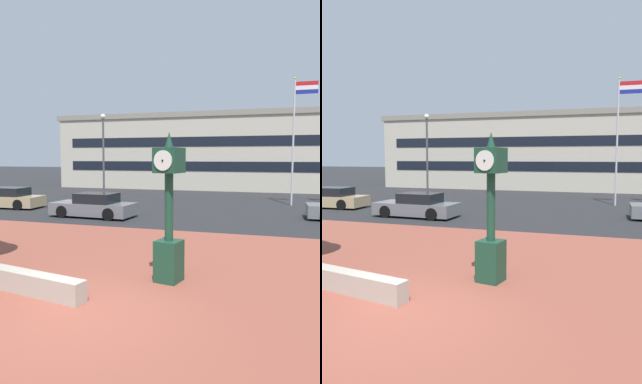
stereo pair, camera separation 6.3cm
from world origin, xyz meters
The scene contains 9 objects.
ground_plane centered at (0.00, 0.00, 0.00)m, with size 200.00×200.00×0.00m, color #262628.
plaza_brick_paving centered at (0.00, 2.56, 0.00)m, with size 44.00×13.12×0.01m, color brown.
planter_wall centered at (-1.65, 0.75, 0.25)m, with size 3.20×0.40×0.50m, color #ADA393.
street_clock centered at (1.26, 2.55, 1.65)m, with size 0.74×0.77×3.80m.
car_street_mid centered at (-5.48, 11.51, 0.57)m, with size 4.51×2.09×1.28m.
car_street_far centered at (-12.41, 13.23, 0.57)m, with size 4.64×2.07×1.28m.
flagpole_primary centered at (4.79, 19.74, 4.74)m, with size 1.47×0.14×8.24m.
civic_building centered at (-3.72, 34.62, 3.72)m, with size 29.43×12.26×7.42m.
street_lamp_post centered at (-7.94, 17.79, 3.80)m, with size 0.36×0.36×6.15m.
Camera 2 is at (3.98, -6.60, 3.18)m, focal length 35.74 mm.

